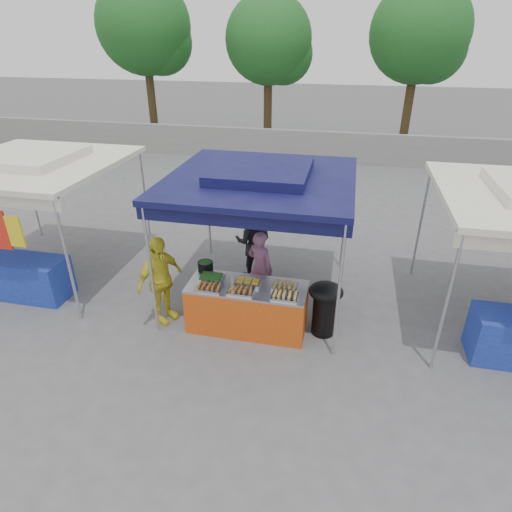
% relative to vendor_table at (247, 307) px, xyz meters
% --- Properties ---
extents(ground_plane, '(80.00, 80.00, 0.00)m').
position_rel_vendor_table_xyz_m(ground_plane, '(0.00, 0.10, -0.43)').
color(ground_plane, '#575659').
extents(back_wall, '(40.00, 0.25, 1.20)m').
position_rel_vendor_table_xyz_m(back_wall, '(0.00, 11.10, 0.17)').
color(back_wall, gray).
rests_on(back_wall, ground_plane).
extents(main_canopy, '(3.20, 3.20, 2.57)m').
position_rel_vendor_table_xyz_m(main_canopy, '(0.00, 1.07, 1.94)').
color(main_canopy, '#B5B4BB').
rests_on(main_canopy, ground_plane).
extents(neighbor_stall_left, '(3.20, 3.20, 2.57)m').
position_rel_vendor_table_xyz_m(neighbor_stall_left, '(-4.50, 0.67, 1.18)').
color(neighbor_stall_left, '#B5B4BB').
rests_on(neighbor_stall_left, ground_plane).
extents(tree_0, '(3.97, 3.97, 6.82)m').
position_rel_vendor_table_xyz_m(tree_0, '(-7.42, 13.17, 4.24)').
color(tree_0, '#3E2F18').
rests_on(tree_0, ground_plane).
extents(tree_1, '(3.60, 3.55, 6.11)m').
position_rel_vendor_table_xyz_m(tree_1, '(-2.09, 13.43, 3.75)').
color(tree_1, '#3E2F18').
rests_on(tree_1, ground_plane).
extents(tree_2, '(3.78, 3.77, 6.48)m').
position_rel_vendor_table_xyz_m(tree_2, '(3.77, 13.49, 4.01)').
color(tree_2, '#3E2F18').
rests_on(tree_2, ground_plane).
extents(vendor_table, '(2.00, 0.80, 0.85)m').
position_rel_vendor_table_xyz_m(vendor_table, '(0.00, 0.00, 0.00)').
color(vendor_table, '#BA4410').
rests_on(vendor_table, ground_plane).
extents(food_tray_fl, '(0.42, 0.30, 0.07)m').
position_rel_vendor_table_xyz_m(food_tray_fl, '(-0.58, -0.24, 0.46)').
color(food_tray_fl, silver).
rests_on(food_tray_fl, vendor_table).
extents(food_tray_fm, '(0.42, 0.30, 0.07)m').
position_rel_vendor_table_xyz_m(food_tray_fm, '(-0.05, -0.22, 0.46)').
color(food_tray_fm, silver).
rests_on(food_tray_fm, vendor_table).
extents(food_tray_fr, '(0.42, 0.30, 0.07)m').
position_rel_vendor_table_xyz_m(food_tray_fr, '(0.67, -0.23, 0.46)').
color(food_tray_fr, silver).
rests_on(food_tray_fr, vendor_table).
extents(food_tray_bl, '(0.42, 0.30, 0.07)m').
position_rel_vendor_table_xyz_m(food_tray_bl, '(-0.65, 0.08, 0.46)').
color(food_tray_bl, silver).
rests_on(food_tray_bl, vendor_table).
extents(food_tray_bm, '(0.42, 0.30, 0.07)m').
position_rel_vendor_table_xyz_m(food_tray_bm, '(0.00, 0.07, 0.46)').
color(food_tray_bm, silver).
rests_on(food_tray_bm, vendor_table).
extents(food_tray_br, '(0.42, 0.30, 0.07)m').
position_rel_vendor_table_xyz_m(food_tray_br, '(0.63, 0.06, 0.46)').
color(food_tray_br, silver).
rests_on(food_tray_br, vendor_table).
extents(cooking_pot, '(0.27, 0.27, 0.16)m').
position_rel_vendor_table_xyz_m(cooking_pot, '(-0.84, 0.36, 0.50)').
color(cooking_pot, black).
rests_on(cooking_pot, vendor_table).
extents(skewer_cup, '(0.09, 0.09, 0.11)m').
position_rel_vendor_table_xyz_m(skewer_cup, '(-0.19, -0.23, 0.48)').
color(skewer_cup, '#B5B4BB').
rests_on(skewer_cup, vendor_table).
extents(wok_burner, '(0.57, 0.57, 0.96)m').
position_rel_vendor_table_xyz_m(wok_burner, '(1.30, 0.14, 0.14)').
color(wok_burner, black).
rests_on(wok_burner, ground_plane).
extents(crate_left, '(0.44, 0.31, 0.27)m').
position_rel_vendor_table_xyz_m(crate_left, '(-0.54, 0.63, -0.29)').
color(crate_left, '#13249C').
rests_on(crate_left, ground_plane).
extents(crate_right, '(0.45, 0.32, 0.27)m').
position_rel_vendor_table_xyz_m(crate_right, '(0.35, 0.55, -0.29)').
color(crate_right, '#13249C').
rests_on(crate_right, ground_plane).
extents(crate_stacked, '(0.44, 0.30, 0.26)m').
position_rel_vendor_table_xyz_m(crate_stacked, '(0.35, 0.55, -0.02)').
color(crate_stacked, '#13249C').
rests_on(crate_stacked, crate_right).
extents(vendor_woman, '(0.63, 0.53, 1.46)m').
position_rel_vendor_table_xyz_m(vendor_woman, '(0.04, 0.86, 0.30)').
color(vendor_woman, '#845474').
rests_on(vendor_woman, ground_plane).
extents(helper_man, '(0.82, 0.66, 1.59)m').
position_rel_vendor_table_xyz_m(helper_man, '(-0.28, 1.76, 0.37)').
color(helper_man, black).
rests_on(helper_man, ground_plane).
extents(customer_person, '(0.76, 1.03, 1.63)m').
position_rel_vendor_table_xyz_m(customer_person, '(-1.51, -0.09, 0.39)').
color(customer_person, yellow).
rests_on(customer_person, ground_plane).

